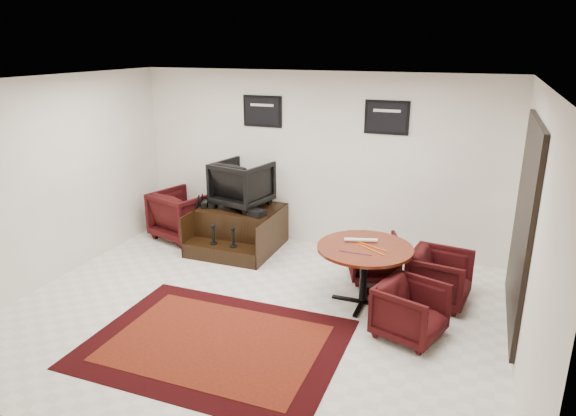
# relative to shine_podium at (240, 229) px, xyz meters

# --- Properties ---
(ground) EXTENTS (6.00, 6.00, 0.00)m
(ground) POSITION_rel_shine_podium_xyz_m (1.08, -1.90, -0.30)
(ground) COLOR white
(ground) RESTS_ON ground
(room_shell) EXTENTS (6.02, 5.02, 2.81)m
(room_shell) POSITION_rel_shine_podium_xyz_m (1.49, -1.78, 1.48)
(room_shell) COLOR white
(room_shell) RESTS_ON ground
(area_rug) EXTENTS (2.78, 2.09, 0.01)m
(area_rug) POSITION_rel_shine_podium_xyz_m (1.00, -2.68, -0.30)
(area_rug) COLOR black
(area_rug) RESTS_ON ground
(shine_podium) EXTENTS (1.28, 1.32, 0.66)m
(shine_podium) POSITION_rel_shine_podium_xyz_m (0.00, 0.00, 0.00)
(shine_podium) COLOR black
(shine_podium) RESTS_ON ground
(shine_chair) EXTENTS (0.95, 0.91, 0.82)m
(shine_chair) POSITION_rel_shine_podium_xyz_m (0.00, 0.14, 0.77)
(shine_chair) COLOR black
(shine_chair) RESTS_ON shine_podium
(shoes_pair) EXTENTS (0.29, 0.31, 0.10)m
(shoes_pair) POSITION_rel_shine_podium_xyz_m (-0.50, -0.08, 0.40)
(shoes_pair) COLOR black
(shoes_pair) RESTS_ON shine_podium
(polish_kit) EXTENTS (0.32, 0.26, 0.10)m
(polish_kit) POSITION_rel_shine_podium_xyz_m (0.40, -0.23, 0.40)
(polish_kit) COLOR black
(polish_kit) RESTS_ON shine_podium
(umbrella_black) EXTENTS (0.33, 0.12, 0.89)m
(umbrella_black) POSITION_rel_shine_podium_xyz_m (-0.78, -0.14, 0.14)
(umbrella_black) COLOR black
(umbrella_black) RESTS_ON ground
(umbrella_hooked) EXTENTS (0.33, 0.12, 0.88)m
(umbrella_hooked) POSITION_rel_shine_podium_xyz_m (-0.76, -0.06, 0.14)
(umbrella_hooked) COLOR black
(umbrella_hooked) RESTS_ON ground
(armchair_side) EXTENTS (1.08, 1.05, 0.91)m
(armchair_side) POSITION_rel_shine_podium_xyz_m (-1.08, 0.04, 0.15)
(armchair_side) COLOR black
(armchair_side) RESTS_ON ground
(meeting_table) EXTENTS (1.20, 1.20, 0.78)m
(meeting_table) POSITION_rel_shine_podium_xyz_m (2.32, -1.17, 0.39)
(meeting_table) COLOR #441509
(meeting_table) RESTS_ON ground
(table_chair_back) EXTENTS (0.85, 0.82, 0.69)m
(table_chair_back) POSITION_rel_shine_podium_xyz_m (2.29, -0.39, 0.04)
(table_chair_back) COLOR black
(table_chair_back) RESTS_ON ground
(table_chair_window) EXTENTS (0.77, 0.81, 0.74)m
(table_chair_window) POSITION_rel_shine_podium_xyz_m (3.22, -0.78, 0.07)
(table_chair_window) COLOR black
(table_chair_window) RESTS_ON ground
(table_chair_corner) EXTENTS (0.82, 0.85, 0.71)m
(table_chair_corner) POSITION_rel_shine_podium_xyz_m (3.00, -1.75, 0.05)
(table_chair_corner) COLOR black
(table_chair_corner) RESTS_ON ground
(paper_roll) EXTENTS (0.42, 0.17, 0.05)m
(paper_roll) POSITION_rel_shine_podium_xyz_m (2.23, -1.03, 0.50)
(paper_roll) COLOR silver
(paper_roll) RESTS_ON meeting_table
(table_clutter) EXTENTS (0.56, 0.38, 0.01)m
(table_clutter) POSITION_rel_shine_podium_xyz_m (2.37, -1.25, 0.48)
(table_clutter) COLOR orange
(table_clutter) RESTS_ON meeting_table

